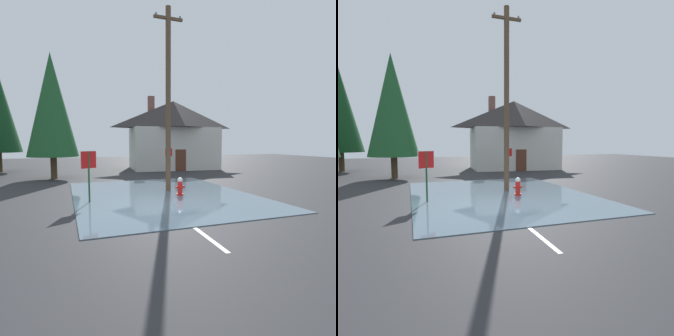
# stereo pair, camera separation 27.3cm
# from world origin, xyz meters

# --- Properties ---
(ground_plane) EXTENTS (80.00, 80.00, 0.10)m
(ground_plane) POSITION_xyz_m (0.00, 0.00, -0.05)
(ground_plane) COLOR #2D2D30
(flood_puddle) EXTENTS (8.66, 11.22, 0.03)m
(flood_puddle) POSITION_xyz_m (0.86, 2.34, 0.02)
(flood_puddle) COLOR slate
(flood_puddle) RESTS_ON ground
(lane_stop_bar) EXTENTS (4.48, 0.32, 0.01)m
(lane_stop_bar) POSITION_xyz_m (0.81, -1.41, 0.00)
(lane_stop_bar) COLOR silver
(lane_stop_bar) RESTS_ON ground
(lane_center_stripe) EXTENTS (0.28, 2.71, 0.01)m
(lane_center_stripe) POSITION_xyz_m (-0.03, -4.07, 0.00)
(lane_center_stripe) COLOR silver
(lane_center_stripe) RESTS_ON ground
(stop_sign_near) EXTENTS (0.72, 0.37, 2.31)m
(stop_sign_near) POSITION_xyz_m (-2.79, 1.72, 1.66)
(stop_sign_near) COLOR #1E4C28
(stop_sign_near) RESTS_ON ground
(fire_hydrant) EXTENTS (0.47, 0.40, 0.93)m
(fire_hydrant) POSITION_xyz_m (1.62, 1.79, 0.46)
(fire_hydrant) COLOR red
(fire_hydrant) RESTS_ON ground
(utility_pole) EXTENTS (1.60, 0.28, 9.77)m
(utility_pole) POSITION_xyz_m (1.57, 3.35, 5.06)
(utility_pole) COLOR brown
(utility_pole) RESTS_ON ground
(stop_sign_far) EXTENTS (0.66, 0.14, 2.22)m
(stop_sign_far) POSITION_xyz_m (3.87, 9.48, 1.57)
(stop_sign_far) COLOR #1E4C28
(stop_sign_far) RESTS_ON ground
(house) EXTENTS (9.38, 6.38, 7.27)m
(house) POSITION_xyz_m (6.59, 15.50, 3.50)
(house) COLOR beige
(house) RESTS_ON ground
(pine_tree_tall_left) EXTENTS (3.95, 3.95, 9.87)m
(pine_tree_tall_left) POSITION_xyz_m (-9.28, 17.86, 5.81)
(pine_tree_tall_left) COLOR #4C3823
(pine_tree_tall_left) RESTS_ON ground
(pine_tree_short_left) EXTENTS (3.63, 3.63, 9.07)m
(pine_tree_short_left) POSITION_xyz_m (-4.52, 11.15, 5.34)
(pine_tree_short_left) COLOR #4C3823
(pine_tree_short_left) RESTS_ON ground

